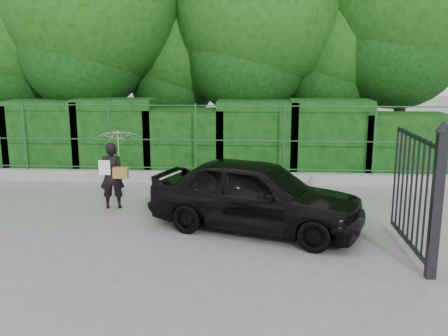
{
  "coord_description": "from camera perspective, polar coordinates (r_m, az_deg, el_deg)",
  "views": [
    {
      "loc": [
        1.99,
        -8.33,
        3.17
      ],
      "look_at": [
        1.35,
        1.3,
        1.1
      ],
      "focal_mm": 40.0,
      "sensor_mm": 36.0,
      "label": 1
    }
  ],
  "objects": [
    {
      "name": "gate",
      "position": [
        8.28,
        22.07,
        -2.65
      ],
      "size": [
        0.22,
        2.33,
        2.36
      ],
      "color": "black",
      "rests_on": "ground"
    },
    {
      "name": "kerb",
      "position": [
        13.32,
        -4.91,
        -1.04
      ],
      "size": [
        14.0,
        0.25,
        0.3
      ],
      "primitive_type": "cube",
      "color": "#9E9E99",
      "rests_on": "ground"
    },
    {
      "name": "fence",
      "position": [
        13.09,
        -4.04,
        3.43
      ],
      "size": [
        14.13,
        0.06,
        1.8
      ],
      "color": "#1E5027",
      "rests_on": "kerb"
    },
    {
      "name": "car",
      "position": [
        9.49,
        3.65,
        -3.05
      ],
      "size": [
        4.38,
        2.92,
        1.38
      ],
      "primitive_type": "imported",
      "rotation": [
        0.0,
        0.0,
        1.22
      ],
      "color": "black",
      "rests_on": "ground"
    },
    {
      "name": "ground",
      "position": [
        9.13,
        -9.15,
        -8.37
      ],
      "size": [
        80.0,
        80.0,
        0.0
      ],
      "primitive_type": "plane",
      "color": "gray"
    },
    {
      "name": "trees",
      "position": [
        16.15,
        0.78,
        17.25
      ],
      "size": [
        17.1,
        6.15,
        8.08
      ],
      "color": "black",
      "rests_on": "ground"
    },
    {
      "name": "hedge",
      "position": [
        14.14,
        -4.64,
        3.29
      ],
      "size": [
        14.2,
        1.2,
        2.15
      ],
      "color": "black",
      "rests_on": "ground"
    },
    {
      "name": "woman",
      "position": [
        11.06,
        -12.16,
        1.29
      ],
      "size": [
        0.99,
        1.01,
        1.73
      ],
      "color": "black",
      "rests_on": "ground"
    }
  ]
}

